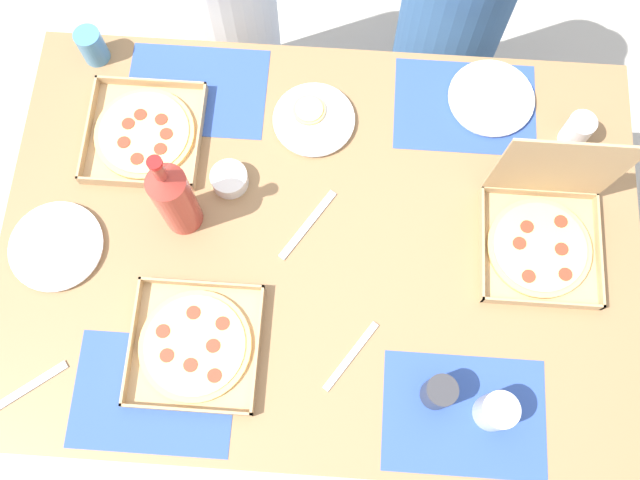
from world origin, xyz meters
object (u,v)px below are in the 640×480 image
(soda_bottle, at_px, (174,197))
(diner_left_seat, at_px, (226,12))
(cup_clear_left, at_px, (577,131))
(plate_far_left, at_px, (491,99))
(cup_clear_right, at_px, (439,392))
(plate_middle, at_px, (313,119))
(cup_spare, at_px, (496,411))
(condiment_bowl, at_px, (229,179))
(pizza_box_corner_right, at_px, (195,346))
(plate_near_left, at_px, (57,247))
(pizza_box_corner_left, at_px, (544,231))
(cup_dark, at_px, (92,46))
(diner_right_seat, at_px, (451,21))
(pizza_box_center, at_px, (145,134))

(soda_bottle, relative_size, diner_left_seat, 0.29)
(cup_clear_left, height_order, diner_left_seat, diner_left_seat)
(plate_far_left, xyz_separation_m, cup_clear_right, (-0.13, -0.75, 0.05))
(plate_middle, distance_m, soda_bottle, 0.42)
(plate_far_left, bearing_deg, soda_bottle, -153.43)
(cup_spare, bearing_deg, condiment_bowl, 141.13)
(pizza_box_corner_right, height_order, plate_near_left, pizza_box_corner_right)
(pizza_box_corner_left, relative_size, plate_near_left, 1.41)
(plate_near_left, distance_m, condiment_bowl, 0.44)
(cup_spare, xyz_separation_m, cup_dark, (-1.02, 0.84, -0.00))
(plate_middle, height_order, cup_spare, cup_spare)
(diner_right_seat, bearing_deg, cup_spare, -87.20)
(plate_middle, xyz_separation_m, plate_near_left, (-0.59, -0.38, -0.00))
(plate_middle, distance_m, cup_clear_left, 0.65)
(cup_dark, bearing_deg, diner_right_seat, 18.80)
(soda_bottle, relative_size, cup_clear_left, 3.53)
(cup_clear_right, distance_m, condiment_bowl, 0.70)
(plate_middle, xyz_separation_m, diner_right_seat, (0.38, 0.48, -0.22))
(pizza_box_corner_left, bearing_deg, diner_right_seat, 103.05)
(pizza_box_corner_left, distance_m, diner_left_seat, 1.18)
(pizza_box_corner_right, relative_size, diner_right_seat, 0.25)
(plate_far_left, height_order, plate_near_left, same)
(pizza_box_corner_left, xyz_separation_m, diner_left_seat, (-0.87, 0.75, -0.28))
(pizza_box_corner_right, height_order, plate_far_left, pizza_box_corner_right)
(cup_spare, distance_m, condiment_bowl, 0.81)
(cup_spare, height_order, condiment_bowl, cup_spare)
(diner_left_seat, relative_size, diner_right_seat, 0.97)
(soda_bottle, bearing_deg, diner_left_seat, 91.13)
(soda_bottle, distance_m, cup_clear_right, 0.72)
(cup_clear_right, bearing_deg, diner_right_seat, 86.71)
(diner_left_seat, distance_m, diner_right_seat, 0.69)
(pizza_box_corner_right, distance_m, cup_clear_right, 0.55)
(soda_bottle, height_order, cup_clear_right, soda_bottle)
(pizza_box_center, height_order, plate_middle, pizza_box_center)
(plate_middle, bearing_deg, pizza_box_corner_left, -26.17)
(soda_bottle, xyz_separation_m, condiment_bowl, (0.10, 0.10, -0.11))
(diner_left_seat, bearing_deg, plate_far_left, -27.16)
(plate_near_left, height_order, cup_spare, cup_spare)
(pizza_box_corner_right, xyz_separation_m, soda_bottle, (-0.07, 0.31, 0.12))
(cup_clear_left, bearing_deg, pizza_box_corner_right, -146.32)
(pizza_box_corner_right, height_order, cup_clear_left, cup_clear_left)
(plate_far_left, xyz_separation_m, cup_dark, (-1.03, 0.06, 0.04))
(plate_middle, height_order, cup_clear_right, cup_clear_right)
(soda_bottle, xyz_separation_m, cup_spare, (0.73, -0.41, -0.08))
(cup_clear_right, bearing_deg, plate_near_left, 162.61)
(pizza_box_center, relative_size, condiment_bowl, 3.15)
(pizza_box_corner_left, bearing_deg, cup_dark, 159.54)
(plate_far_left, bearing_deg, pizza_box_center, -169.59)
(pizza_box_corner_right, xyz_separation_m, pizza_box_center, (-0.19, 0.52, 0.00))
(pizza_box_center, xyz_separation_m, diner_right_seat, (0.80, 0.55, -0.22))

